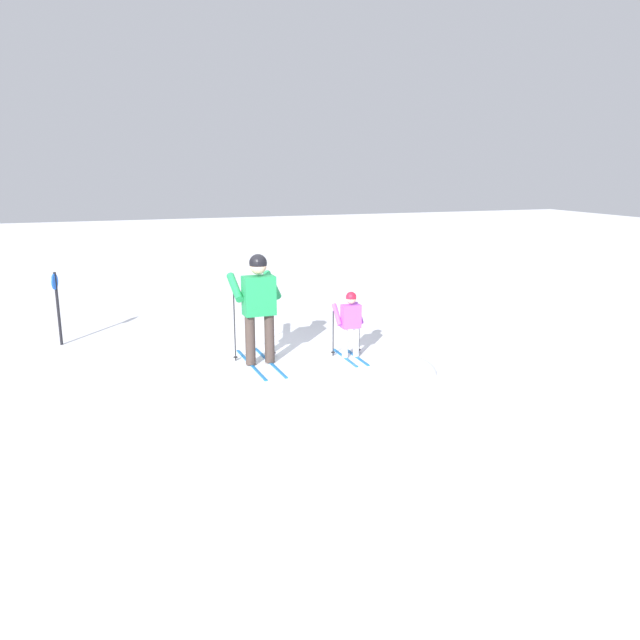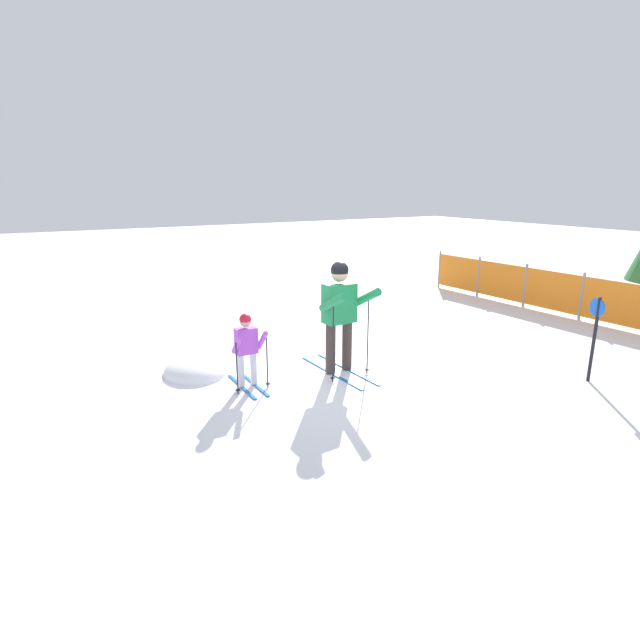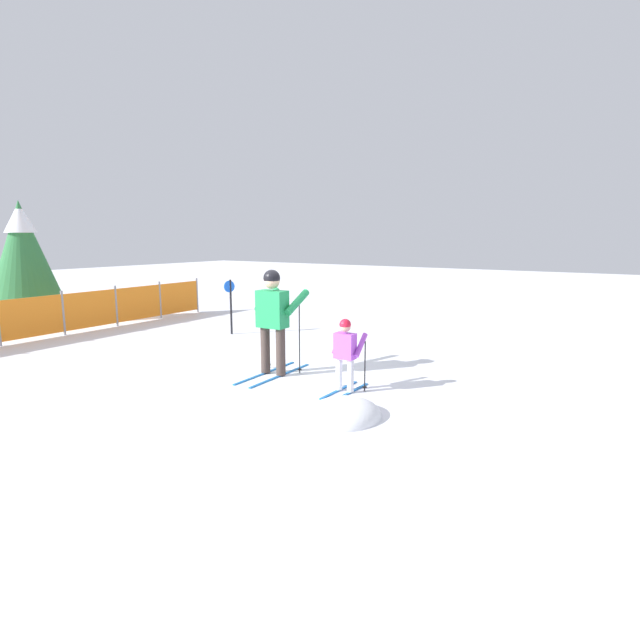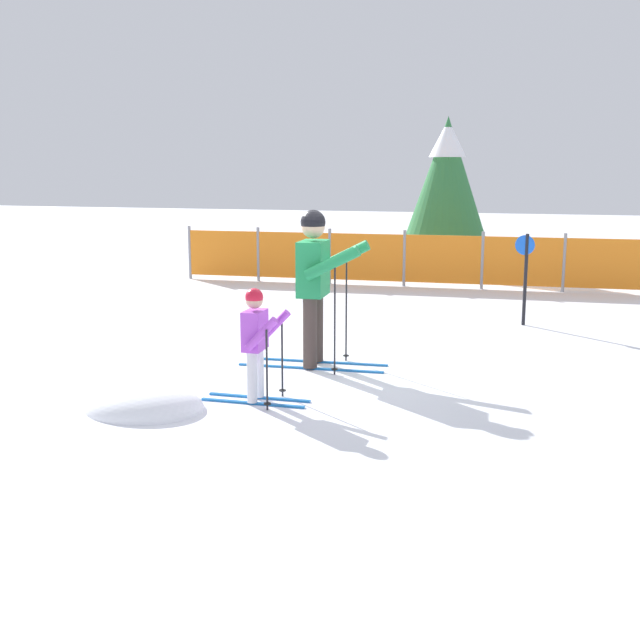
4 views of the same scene
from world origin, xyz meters
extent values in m
plane|color=white|center=(0.00, 0.00, 0.00)|extent=(60.00, 60.00, 0.00)
cube|color=#1966B2|center=(0.11, 0.12, 0.01)|extent=(1.68, 0.12, 0.02)
cube|color=#1966B2|center=(0.12, -0.20, 0.01)|extent=(1.68, 0.12, 0.02)
cylinder|color=#3F332D|center=(0.11, 0.12, 0.42)|extent=(0.16, 0.16, 0.79)
cylinder|color=#3F332D|center=(0.12, -0.20, 0.42)|extent=(0.16, 0.16, 0.79)
cube|color=#1E8C4C|center=(0.11, -0.04, 1.12)|extent=(0.30, 0.51, 0.62)
cylinder|color=#1E8C4C|center=(0.38, 0.28, 1.23)|extent=(0.63, 0.15, 0.40)
cylinder|color=#1E8C4C|center=(0.41, -0.34, 1.23)|extent=(0.63, 0.15, 0.40)
sphere|color=#D8AD8C|center=(0.11, -0.04, 1.59)|extent=(0.26, 0.26, 0.26)
sphere|color=black|center=(0.11, -0.04, 1.64)|extent=(0.28, 0.28, 0.28)
cylinder|color=black|center=(0.42, 0.30, 0.62)|extent=(0.02, 0.02, 1.24)
cylinder|color=black|center=(0.42, 0.30, 0.06)|extent=(0.07, 0.07, 0.01)
cylinder|color=black|center=(0.44, -0.35, 0.62)|extent=(0.02, 0.02, 1.24)
cylinder|color=black|center=(0.44, -0.35, 0.06)|extent=(0.07, 0.07, 0.01)
cube|color=#1966B2|center=(-0.05, -1.44, 0.01)|extent=(1.05, 0.05, 0.02)
cube|color=#1966B2|center=(-0.05, -1.63, 0.01)|extent=(1.05, 0.05, 0.02)
cylinder|color=silver|center=(-0.05, -1.44, 0.27)|extent=(0.10, 0.10, 0.50)
cylinder|color=silver|center=(-0.05, -1.63, 0.27)|extent=(0.10, 0.10, 0.50)
cube|color=#B24CD8|center=(-0.05, -1.54, 0.71)|extent=(0.18, 0.31, 0.39)
cylinder|color=#B24CD8|center=(0.09, -1.34, 0.72)|extent=(0.33, 0.08, 0.34)
cylinder|color=#B24CD8|center=(0.09, -1.73, 0.72)|extent=(0.33, 0.08, 0.34)
sphere|color=#D8AD8C|center=(-0.05, -1.54, 1.00)|extent=(0.17, 0.17, 0.17)
sphere|color=red|center=(-0.05, -1.54, 1.03)|extent=(0.17, 0.17, 0.17)
cylinder|color=black|center=(0.15, -1.30, 0.39)|extent=(0.02, 0.02, 0.77)
cylinder|color=black|center=(0.15, -1.30, 0.06)|extent=(0.07, 0.07, 0.01)
cylinder|color=black|center=(0.15, -1.77, 0.39)|extent=(0.02, 0.02, 0.77)
cylinder|color=black|center=(0.15, -1.77, 0.06)|extent=(0.07, 0.07, 0.01)
cylinder|color=gray|center=(-4.21, 6.17, 0.53)|extent=(0.06, 0.06, 1.06)
cylinder|color=gray|center=(-2.77, 6.21, 0.53)|extent=(0.06, 0.06, 1.06)
cylinder|color=gray|center=(-1.33, 6.24, 0.53)|extent=(0.06, 0.06, 1.06)
cylinder|color=gray|center=(0.11, 6.28, 0.53)|extent=(0.06, 0.06, 1.06)
cube|color=orange|center=(-3.49, 6.19, 0.53)|extent=(1.44, 0.07, 0.89)
cube|color=orange|center=(-2.05, 6.22, 0.53)|extent=(1.44, 0.07, 0.89)
cube|color=orange|center=(-0.61, 6.26, 0.53)|extent=(1.44, 0.07, 0.89)
cube|color=orange|center=(0.83, 6.30, 0.53)|extent=(1.44, 0.07, 0.89)
cylinder|color=black|center=(2.38, 3.04, 0.65)|extent=(0.05, 0.05, 1.31)
cylinder|color=blue|center=(2.35, 3.05, 1.15)|extent=(0.27, 0.10, 0.28)
ellipsoid|color=white|center=(-0.98, -2.05, 0.00)|extent=(1.15, 0.98, 0.46)
camera|label=1|loc=(-9.24, 2.22, 3.08)|focal=35.00mm
camera|label=2|loc=(6.46, -4.09, 2.90)|focal=28.00mm
camera|label=3|loc=(-6.30, -5.19, 2.31)|focal=28.00mm
camera|label=4|loc=(2.53, -8.62, 2.27)|focal=45.00mm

